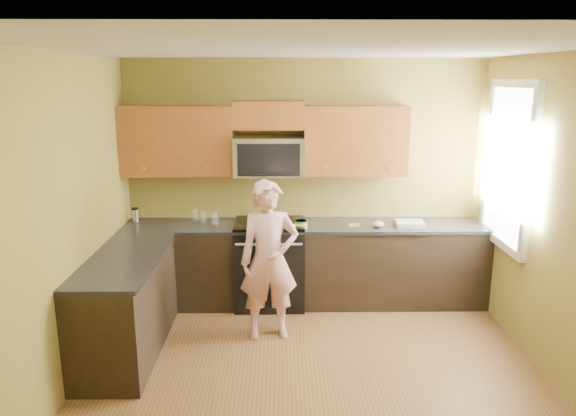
{
  "coord_description": "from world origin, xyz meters",
  "views": [
    {
      "loc": [
        -0.28,
        -4.02,
        2.5
      ],
      "look_at": [
        -0.2,
        1.3,
        1.2
      ],
      "focal_mm": 33.59,
      "sensor_mm": 36.0,
      "label": 1
    }
  ],
  "objects_px": {
    "microwave": "(269,175)",
    "butter_tub": "(301,228)",
    "stove": "(270,263)",
    "frying_pan": "(272,228)",
    "woman": "(269,260)",
    "travel_mug": "(136,222)"
  },
  "relations": [
    {
      "from": "stove",
      "to": "microwave",
      "type": "xyz_separation_m",
      "value": [
        0.0,
        0.12,
        0.97
      ]
    },
    {
      "from": "woman",
      "to": "travel_mug",
      "type": "bearing_deg",
      "value": 140.24
    },
    {
      "from": "microwave",
      "to": "butter_tub",
      "type": "bearing_deg",
      "value": -35.13
    },
    {
      "from": "stove",
      "to": "travel_mug",
      "type": "distance_m",
      "value": 1.57
    },
    {
      "from": "frying_pan",
      "to": "travel_mug",
      "type": "height_order",
      "value": "travel_mug"
    },
    {
      "from": "butter_tub",
      "to": "frying_pan",
      "type": "bearing_deg",
      "value": -156.55
    },
    {
      "from": "butter_tub",
      "to": "travel_mug",
      "type": "distance_m",
      "value": 1.87
    },
    {
      "from": "woman",
      "to": "frying_pan",
      "type": "relative_size",
      "value": 3.7
    },
    {
      "from": "stove",
      "to": "woman",
      "type": "xyz_separation_m",
      "value": [
        0.01,
        -0.78,
        0.31
      ]
    },
    {
      "from": "frying_pan",
      "to": "woman",
      "type": "bearing_deg",
      "value": -105.74
    },
    {
      "from": "frying_pan",
      "to": "butter_tub",
      "type": "relative_size",
      "value": 3.12
    },
    {
      "from": "woman",
      "to": "butter_tub",
      "type": "bearing_deg",
      "value": 54.98
    },
    {
      "from": "stove",
      "to": "microwave",
      "type": "distance_m",
      "value": 0.98
    },
    {
      "from": "woman",
      "to": "travel_mug",
      "type": "relative_size",
      "value": 9.75
    },
    {
      "from": "microwave",
      "to": "butter_tub",
      "type": "relative_size",
      "value": 5.62
    },
    {
      "from": "microwave",
      "to": "frying_pan",
      "type": "xyz_separation_m",
      "value": [
        0.03,
        -0.38,
        -0.5
      ]
    },
    {
      "from": "microwave",
      "to": "frying_pan",
      "type": "relative_size",
      "value": 1.8
    },
    {
      "from": "frying_pan",
      "to": "butter_tub",
      "type": "height_order",
      "value": "frying_pan"
    },
    {
      "from": "microwave",
      "to": "frying_pan",
      "type": "distance_m",
      "value": 0.63
    },
    {
      "from": "frying_pan",
      "to": "travel_mug",
      "type": "xyz_separation_m",
      "value": [
        -1.53,
        0.4,
        -0.03
      ]
    },
    {
      "from": "frying_pan",
      "to": "butter_tub",
      "type": "xyz_separation_m",
      "value": [
        0.31,
        0.14,
        -0.03
      ]
    },
    {
      "from": "stove",
      "to": "frying_pan",
      "type": "relative_size",
      "value": 2.25
    }
  ]
}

